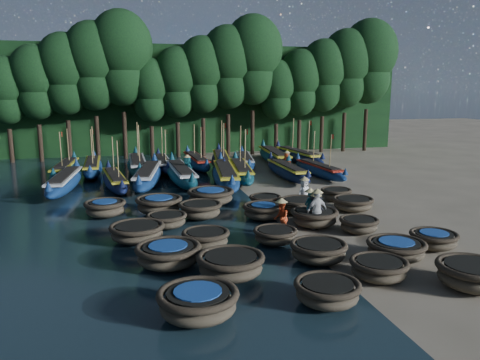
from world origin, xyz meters
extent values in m
plane|color=gray|center=(0.00, 0.00, 0.00)|extent=(120.00, 120.00, 0.00)
cube|color=black|center=(0.00, 23.50, 5.00)|extent=(40.00, 3.00, 10.00)
ellipsoid|color=brown|center=(-5.00, -10.17, 0.36)|extent=(2.52, 2.52, 0.72)
torus|color=#393122|center=(-5.00, -10.17, 0.70)|extent=(2.26, 2.26, 0.22)
cylinder|color=black|center=(-5.00, -10.17, 0.75)|extent=(1.71, 1.71, 0.07)
cylinder|color=#1B4695|center=(-5.00, -10.17, 0.79)|extent=(1.32, 1.32, 0.04)
ellipsoid|color=brown|center=(-1.26, -10.23, 0.31)|extent=(1.97, 1.97, 0.63)
torus|color=#393122|center=(-1.26, -10.23, 0.61)|extent=(1.96, 1.96, 0.19)
cylinder|color=black|center=(-1.26, -10.23, 0.65)|extent=(1.48, 1.48, 0.06)
ellipsoid|color=brown|center=(1.12, -8.96, 0.30)|extent=(2.27, 2.27, 0.60)
torus|color=#393122|center=(1.12, -8.96, 0.58)|extent=(1.92, 1.92, 0.18)
cylinder|color=black|center=(1.12, -8.96, 0.62)|extent=(1.46, 1.46, 0.05)
ellipsoid|color=brown|center=(3.58, -10.29, 0.37)|extent=(2.57, 2.57, 0.74)
torus|color=#393122|center=(3.58, -10.29, 0.72)|extent=(2.25, 2.25, 0.22)
cylinder|color=black|center=(3.58, -10.29, 0.76)|extent=(1.70, 1.70, 0.07)
ellipsoid|color=brown|center=(-5.44, -6.23, 0.36)|extent=(2.63, 2.63, 0.72)
torus|color=#393122|center=(-5.44, -6.23, 0.70)|extent=(2.32, 2.32, 0.22)
cylinder|color=black|center=(-5.44, -6.23, 0.74)|extent=(1.76, 1.76, 0.07)
cylinder|color=#1B4695|center=(-5.44, -6.23, 0.79)|extent=(1.36, 1.36, 0.04)
ellipsoid|color=brown|center=(-3.54, -7.70, 0.36)|extent=(2.11, 2.11, 0.73)
torus|color=#393122|center=(-3.54, -7.70, 0.71)|extent=(2.27, 2.27, 0.22)
cylinder|color=black|center=(-3.54, -7.70, 0.75)|extent=(1.72, 1.72, 0.07)
ellipsoid|color=brown|center=(-0.16, -7.02, 0.33)|extent=(2.42, 2.42, 0.65)
torus|color=#393122|center=(-0.16, -7.02, 0.63)|extent=(2.08, 2.08, 0.20)
cylinder|color=black|center=(-0.16, -7.02, 0.67)|extent=(1.58, 1.58, 0.06)
ellipsoid|color=brown|center=(2.67, -7.48, 0.31)|extent=(2.65, 2.65, 0.63)
torus|color=#393122|center=(2.67, -7.48, 0.61)|extent=(2.16, 2.16, 0.19)
cylinder|color=black|center=(2.67, -7.48, 0.65)|extent=(1.65, 1.65, 0.06)
cylinder|color=#1B4695|center=(2.67, -7.48, 0.69)|extent=(1.27, 1.27, 0.04)
ellipsoid|color=brown|center=(4.75, -6.77, 0.29)|extent=(2.13, 2.13, 0.59)
torus|color=#393122|center=(4.75, -6.77, 0.57)|extent=(1.86, 1.86, 0.18)
cylinder|color=black|center=(4.75, -6.77, 0.60)|extent=(1.41, 1.41, 0.05)
cylinder|color=#1B4695|center=(4.75, -6.77, 0.64)|extent=(1.09, 1.09, 0.04)
ellipsoid|color=brown|center=(-6.43, -3.22, 0.33)|extent=(2.71, 2.71, 0.66)
torus|color=#393122|center=(-6.43, -3.22, 0.64)|extent=(2.24, 2.24, 0.20)
cylinder|color=black|center=(-6.43, -3.22, 0.68)|extent=(1.71, 1.71, 0.06)
ellipsoid|color=brown|center=(-3.87, -4.72, 0.33)|extent=(2.05, 2.05, 0.66)
torus|color=#393122|center=(-3.87, -4.72, 0.64)|extent=(1.88, 1.88, 0.20)
cylinder|color=black|center=(-3.87, -4.72, 0.68)|extent=(1.41, 1.41, 0.06)
ellipsoid|color=brown|center=(-1.06, -4.77, 0.28)|extent=(1.67, 1.67, 0.56)
torus|color=#393122|center=(-1.06, -4.77, 0.54)|extent=(1.78, 1.78, 0.17)
cylinder|color=black|center=(-1.06, -4.77, 0.58)|extent=(1.35, 1.35, 0.05)
ellipsoid|color=brown|center=(1.37, -2.93, 0.34)|extent=(2.39, 2.39, 0.69)
torus|color=#393122|center=(1.37, -2.93, 0.67)|extent=(2.15, 2.15, 0.21)
cylinder|color=black|center=(1.37, -2.93, 0.71)|extent=(1.63, 1.63, 0.06)
ellipsoid|color=brown|center=(2.89, -4.25, 0.29)|extent=(2.01, 2.01, 0.58)
torus|color=#393122|center=(2.89, -4.25, 0.57)|extent=(1.71, 1.71, 0.18)
cylinder|color=black|center=(2.89, -4.25, 0.60)|extent=(1.28, 1.28, 0.05)
ellipsoid|color=brown|center=(-5.10, -1.57, 0.29)|extent=(2.13, 2.13, 0.58)
torus|color=#393122|center=(-5.10, -1.57, 0.56)|extent=(1.81, 1.81, 0.17)
cylinder|color=black|center=(-5.10, -1.57, 0.59)|extent=(1.37, 1.37, 0.05)
ellipsoid|color=brown|center=(-3.41, -0.45, 0.35)|extent=(2.30, 2.30, 0.70)
torus|color=#393122|center=(-3.41, -0.45, 0.68)|extent=(2.08, 2.08, 0.21)
cylinder|color=black|center=(-3.41, -0.45, 0.72)|extent=(1.56, 1.56, 0.06)
ellipsoid|color=brown|center=(-0.52, -1.26, 0.33)|extent=(2.36, 2.36, 0.65)
torus|color=#393122|center=(-0.52, -1.26, 0.63)|extent=(1.98, 1.98, 0.20)
cylinder|color=black|center=(-0.52, -1.26, 0.67)|extent=(1.49, 1.49, 0.06)
cylinder|color=#1B4695|center=(-0.52, -1.26, 0.71)|extent=(1.15, 1.15, 0.04)
ellipsoid|color=brown|center=(1.51, -0.77, 0.35)|extent=(2.09, 2.09, 0.70)
torus|color=#393122|center=(1.51, -0.77, 0.68)|extent=(2.01, 2.01, 0.21)
cylinder|color=black|center=(1.51, -0.77, 0.72)|extent=(1.51, 1.51, 0.06)
ellipsoid|color=brown|center=(4.35, -0.84, 0.30)|extent=(2.46, 2.46, 0.61)
torus|color=#393122|center=(4.35, -0.84, 0.59)|extent=(2.07, 2.07, 0.18)
cylinder|color=black|center=(4.35, -0.84, 0.63)|extent=(1.58, 1.58, 0.06)
ellipsoid|color=brown|center=(-7.83, 0.95, 0.35)|extent=(2.25, 2.25, 0.70)
torus|color=#393122|center=(-7.83, 0.95, 0.68)|extent=(2.00, 2.00, 0.21)
cylinder|color=black|center=(-7.83, 0.95, 0.72)|extent=(1.50, 1.50, 0.06)
cylinder|color=#1B4695|center=(-7.83, 0.95, 0.77)|extent=(1.15, 1.15, 0.04)
ellipsoid|color=brown|center=(-5.26, 0.89, 0.38)|extent=(2.80, 2.80, 0.76)
torus|color=#393122|center=(-5.26, 0.89, 0.73)|extent=(2.32, 2.32, 0.23)
cylinder|color=black|center=(-5.26, 0.89, 0.78)|extent=(1.75, 1.75, 0.07)
cylinder|color=#1B4695|center=(-5.26, 0.89, 0.83)|extent=(1.35, 1.35, 0.05)
ellipsoid|color=brown|center=(-2.45, 2.11, 0.37)|extent=(2.62, 2.62, 0.74)
torus|color=#393122|center=(-2.45, 2.11, 0.72)|extent=(2.50, 2.50, 0.22)
cylinder|color=black|center=(-2.45, 2.11, 0.76)|extent=(1.91, 1.91, 0.07)
cylinder|color=#1B4695|center=(-2.45, 2.11, 0.81)|extent=(1.47, 1.47, 0.04)
ellipsoid|color=brown|center=(0.19, 0.82, 0.29)|extent=(1.70, 1.70, 0.58)
torus|color=#393122|center=(0.19, 0.82, 0.56)|extent=(1.69, 1.69, 0.17)
cylinder|color=black|center=(0.19, 0.82, 0.59)|extent=(1.27, 1.27, 0.05)
ellipsoid|color=brown|center=(4.44, 1.33, 0.31)|extent=(2.05, 2.05, 0.61)
torus|color=#393122|center=(4.44, 1.33, 0.59)|extent=(1.71, 1.71, 0.18)
cylinder|color=black|center=(4.44, 1.33, 0.63)|extent=(1.28, 1.28, 0.06)
ellipsoid|color=navy|center=(-10.43, 7.61, 0.50)|extent=(2.12, 8.11, 1.00)
cone|color=navy|center=(-10.10, 11.50, 1.15)|extent=(0.44, 0.44, 0.60)
cone|color=navy|center=(-10.76, 3.72, 1.10)|extent=(0.44, 0.44, 0.50)
cube|color=silver|center=(-10.43, 7.61, 0.92)|extent=(1.58, 6.28, 0.12)
cube|color=black|center=(-10.43, 7.61, 1.00)|extent=(1.24, 5.46, 0.10)
ellipsoid|color=#10133A|center=(-7.50, 7.64, 0.45)|extent=(2.25, 7.23, 0.89)
cone|color=#10133A|center=(-7.98, 11.08, 1.02)|extent=(0.39, 0.39, 0.53)
cone|color=#10133A|center=(-7.03, 4.20, 0.98)|extent=(0.39, 0.39, 0.45)
cube|color=gold|center=(-7.50, 7.64, 0.82)|extent=(1.68, 5.60, 0.11)
cube|color=black|center=(-7.50, 7.64, 0.89)|extent=(1.35, 4.86, 0.09)
cylinder|color=#997F4C|center=(-7.56, 8.71, 1.87)|extent=(0.06, 0.21, 2.49)
cylinder|color=#997F4C|center=(-7.23, 6.33, 1.87)|extent=(0.06, 0.21, 2.49)
plane|color=red|center=(-7.10, 6.35, 2.96)|extent=(0.00, 0.31, 0.31)
ellipsoid|color=navy|center=(-5.45, 8.19, 0.54)|extent=(2.92, 8.71, 1.07)
cone|color=navy|center=(-4.77, 12.31, 1.23)|extent=(0.47, 0.47, 0.64)
cone|color=navy|center=(-6.13, 4.06, 1.18)|extent=(0.47, 0.47, 0.54)
cube|color=silver|center=(-5.45, 8.19, 0.99)|extent=(2.19, 6.74, 0.13)
cube|color=black|center=(-5.45, 8.19, 1.07)|extent=(1.77, 5.84, 0.11)
ellipsoid|color=#0D3F4D|center=(-3.32, 8.31, 0.53)|extent=(1.90, 8.56, 1.06)
cone|color=#0D3F4D|center=(-3.50, 12.45, 1.22)|extent=(0.47, 0.47, 0.64)
cone|color=#0D3F4D|center=(-3.14, 4.17, 1.17)|extent=(0.47, 0.47, 0.53)
cube|color=silver|center=(-3.32, 8.31, 0.98)|extent=(1.40, 6.63, 0.13)
cube|color=black|center=(-3.32, 8.31, 1.06)|extent=(1.08, 5.77, 0.11)
ellipsoid|color=navy|center=(-0.61, 6.98, 0.55)|extent=(2.65, 8.92, 1.10)
cone|color=navy|center=(-0.08, 11.23, 1.26)|extent=(0.48, 0.48, 0.66)
cone|color=navy|center=(-1.13, 2.72, 1.21)|extent=(0.48, 0.48, 0.55)
cube|color=gold|center=(-0.61, 6.98, 1.01)|extent=(1.98, 6.90, 0.13)
cube|color=black|center=(-0.61, 6.98, 1.10)|extent=(1.58, 5.99, 0.11)
ellipsoid|color=#0D3F4D|center=(0.77, 8.50, 0.51)|extent=(2.51, 8.25, 1.02)
cone|color=#0D3F4D|center=(1.29, 12.44, 1.17)|extent=(0.45, 0.45, 0.61)
cone|color=#0D3F4D|center=(0.25, 4.57, 1.12)|extent=(0.45, 0.45, 0.51)
cube|color=gold|center=(0.77, 8.50, 0.94)|extent=(1.88, 6.39, 0.12)
cube|color=black|center=(0.77, 8.50, 1.02)|extent=(1.50, 5.55, 0.10)
cylinder|color=#997F4C|center=(1.03, 9.70, 2.13)|extent=(0.07, 0.24, 2.85)
cylinder|color=#997F4C|center=(0.67, 6.98, 2.13)|extent=(0.07, 0.24, 2.85)
plane|color=red|center=(0.82, 6.96, 3.38)|extent=(0.00, 0.36, 0.36)
ellipsoid|color=#10133A|center=(3.96, 8.12, 0.48)|extent=(1.43, 7.66, 0.96)
cone|color=#10133A|center=(3.93, 11.85, 1.10)|extent=(0.42, 0.42, 0.57)
cone|color=#10133A|center=(3.99, 4.38, 1.05)|extent=(0.42, 0.42, 0.48)
cube|color=gold|center=(3.96, 8.12, 0.88)|extent=(1.05, 5.94, 0.11)
cube|color=black|center=(3.96, 8.12, 0.96)|extent=(0.78, 5.17, 0.10)
ellipsoid|color=navy|center=(6.35, 8.18, 0.44)|extent=(1.86, 7.19, 0.89)
cone|color=navy|center=(6.06, 11.64, 1.02)|extent=(0.39, 0.39, 0.53)
cone|color=navy|center=(6.63, 4.73, 0.98)|extent=(0.39, 0.39, 0.44)
cube|color=#A52114|center=(6.35, 8.18, 0.82)|extent=(1.38, 5.57, 0.11)
cube|color=black|center=(6.35, 8.18, 0.89)|extent=(1.09, 4.84, 0.09)
cylinder|color=#997F4C|center=(6.35, 9.25, 1.87)|extent=(0.06, 0.21, 2.49)
cylinder|color=#997F4C|center=(6.54, 6.86, 1.87)|extent=(0.06, 0.21, 2.49)
plane|color=red|center=(6.68, 6.87, 2.95)|extent=(0.00, 0.31, 0.31)
ellipsoid|color=#0D3F4D|center=(-10.97, 12.51, 0.47)|extent=(1.89, 7.55, 0.93)
cone|color=#0D3F4D|center=(-10.70, 16.14, 1.07)|extent=(0.41, 0.41, 0.56)
cone|color=#0D3F4D|center=(-11.24, 8.88, 1.03)|extent=(0.41, 0.41, 0.47)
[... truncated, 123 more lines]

